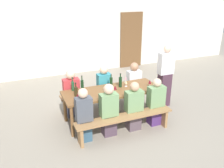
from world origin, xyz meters
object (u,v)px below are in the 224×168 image
(wine_glass_1, at_px, (150,82))
(wine_glass_4, at_px, (78,95))
(seated_guest_far_0, at_px, (72,94))
(seated_guest_far_2, at_px, (134,84))
(wine_glass_2, at_px, (126,78))
(seated_guest_near_3, at_px, (156,103))
(wine_bottle_1, at_px, (120,82))
(seated_guest_near_0, at_px, (84,116))
(seated_guest_near_1, at_px, (109,111))
(wine_bottle_4, at_px, (82,84))
(seated_guest_far_1, at_px, (104,89))
(standing_host, at_px, (165,77))
(wine_bottle_2, at_px, (111,82))
(wine_bottle_3, at_px, (76,91))
(wine_bottle_0, at_px, (73,86))
(bench_far, at_px, (102,94))
(wine_glass_0, at_px, (126,82))
(wooden_door, at_px, (131,40))
(wine_glass_3, at_px, (115,88))
(tasting_table, at_px, (112,93))
(seated_guest_near_2, at_px, (134,107))
(bench_near, at_px, (125,120))

(wine_glass_1, distance_m, wine_glass_4, 1.75)
(seated_guest_far_0, xyz_separation_m, seated_guest_far_2, (1.66, 0.00, -0.00))
(wine_glass_2, xyz_separation_m, seated_guest_near_3, (0.32, -0.89, -0.34))
(wine_bottle_1, distance_m, seated_guest_near_0, 1.31)
(seated_guest_far_0, bearing_deg, seated_guest_near_1, 24.78)
(wine_bottle_4, height_order, seated_guest_far_1, seated_guest_far_1)
(seated_guest_near_3, distance_m, standing_host, 1.06)
(wine_bottle_2, xyz_separation_m, wine_bottle_3, (-0.89, -0.21, -0.01))
(wine_bottle_0, distance_m, wine_glass_1, 1.78)
(seated_guest_near_1, bearing_deg, bench_far, -13.46)
(wine_bottle_2, xyz_separation_m, seated_guest_near_3, (0.76, -0.76, -0.35))
(wine_bottle_0, height_order, wine_glass_0, wine_bottle_0)
(wine_glass_4, distance_m, seated_guest_near_0, 0.45)
(wine_glass_4, bearing_deg, wooden_door, 50.55)
(wooden_door, distance_m, wine_bottle_1, 4.03)
(wooden_door, relative_size, wine_bottle_1, 6.25)
(wine_bottle_4, xyz_separation_m, seated_guest_near_0, (-0.22, -0.86, -0.32))
(wine_bottle_2, distance_m, wine_glass_4, 1.01)
(wine_glass_4, xyz_separation_m, seated_guest_near_3, (1.67, -0.32, -0.35))
(bench_far, bearing_deg, wine_glass_3, -89.57)
(wine_bottle_2, bearing_deg, wooden_door, 56.58)
(wine_bottle_1, relative_size, seated_guest_near_1, 0.29)
(wooden_door, height_order, seated_guest_far_1, wooden_door)
(tasting_table, bearing_deg, wine_bottle_3, -179.98)
(wine_glass_0, bearing_deg, wooden_door, 61.52)
(wooden_door, distance_m, seated_guest_near_3, 4.41)
(standing_host, bearing_deg, wine_glass_0, 5.04)
(wine_glass_2, bearing_deg, seated_guest_near_3, -70.20)
(wine_bottle_4, relative_size, wine_glass_4, 1.96)
(wine_glass_4, height_order, seated_guest_far_2, seated_guest_far_2)
(seated_guest_near_2, bearing_deg, wine_bottle_1, 2.25)
(wine_bottle_2, relative_size, seated_guest_near_0, 0.27)
(wine_glass_0, bearing_deg, standing_host, 5.04)
(wine_bottle_0, relative_size, seated_guest_near_1, 0.27)
(wine_bottle_0, xyz_separation_m, seated_guest_far_2, (1.66, 0.23, -0.31))
(wine_bottle_0, xyz_separation_m, wine_glass_2, (1.32, 0.02, -0.01))
(wine_bottle_2, height_order, standing_host, standing_host)
(tasting_table, xyz_separation_m, wine_glass_2, (0.50, 0.34, 0.18))
(wooden_door, bearing_deg, wine_bottle_0, -133.66)
(bench_near, distance_m, wine_glass_0, 1.00)
(tasting_table, xyz_separation_m, wine_glass_4, (-0.85, -0.23, 0.19))
(tasting_table, relative_size, seated_guest_far_0, 1.91)
(wooden_door, relative_size, wine_glass_2, 13.98)
(wine_glass_1, relative_size, wine_glass_2, 1.15)
(wine_glass_0, xyz_separation_m, seated_guest_near_1, (-0.69, -0.63, -0.30))
(seated_guest_near_0, bearing_deg, wine_bottle_0, -0.57)
(wine_bottle_0, xyz_separation_m, seated_guest_near_1, (0.52, -0.87, -0.31))
(wine_bottle_2, relative_size, wine_glass_4, 1.80)
(bench_far, distance_m, seated_guest_far_1, 0.26)
(wine_glass_2, bearing_deg, wine_bottle_3, -165.64)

